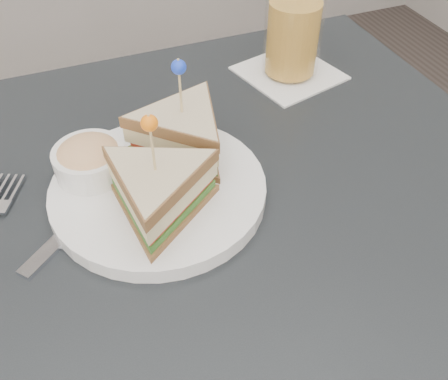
% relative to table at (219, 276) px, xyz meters
% --- Properties ---
extents(table, '(0.80, 0.80, 0.75)m').
position_rel_table_xyz_m(table, '(0.00, 0.00, 0.00)').
color(table, black).
rests_on(table, ground).
extents(plate_meal, '(0.28, 0.27, 0.14)m').
position_rel_table_xyz_m(plate_meal, '(-0.04, 0.08, 0.11)').
color(plate_meal, white).
rests_on(plate_meal, table).
extents(cutlery_knife, '(0.18, 0.16, 0.01)m').
position_rel_table_xyz_m(cutlery_knife, '(-0.12, 0.08, 0.08)').
color(cutlery_knife, silver).
rests_on(cutlery_knife, table).
extents(drink_set, '(0.16, 0.16, 0.17)m').
position_rel_table_xyz_m(drink_set, '(0.21, 0.26, 0.15)').
color(drink_set, white).
rests_on(drink_set, table).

